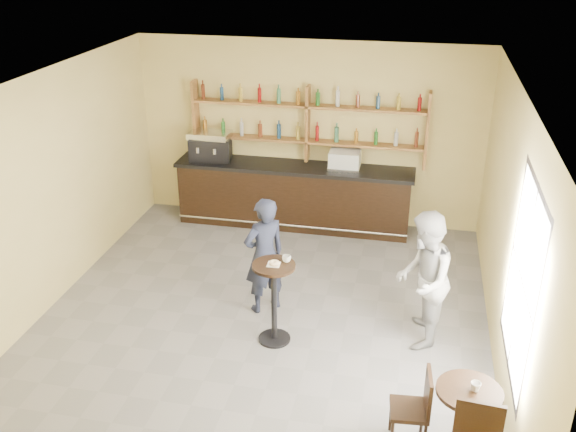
% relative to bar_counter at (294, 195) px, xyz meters
% --- Properties ---
extents(floor, '(7.00, 7.00, 0.00)m').
position_rel_bar_counter_xyz_m(floor, '(0.19, -3.15, -0.56)').
color(floor, slate).
rests_on(floor, ground).
extents(ceiling, '(7.00, 7.00, 0.00)m').
position_rel_bar_counter_xyz_m(ceiling, '(0.19, -3.15, 2.64)').
color(ceiling, white).
rests_on(ceiling, wall_back).
extents(wall_back, '(7.00, 0.00, 7.00)m').
position_rel_bar_counter_xyz_m(wall_back, '(0.19, 0.35, 1.04)').
color(wall_back, '#E3CF81').
rests_on(wall_back, floor).
extents(wall_front, '(7.00, 0.00, 7.00)m').
position_rel_bar_counter_xyz_m(wall_front, '(0.19, -6.65, 1.04)').
color(wall_front, '#E3CF81').
rests_on(wall_front, floor).
extents(wall_left, '(0.00, 7.00, 7.00)m').
position_rel_bar_counter_xyz_m(wall_left, '(-2.81, -3.15, 1.04)').
color(wall_left, '#E3CF81').
rests_on(wall_left, floor).
extents(wall_right, '(0.00, 7.00, 7.00)m').
position_rel_bar_counter_xyz_m(wall_right, '(3.19, -3.15, 1.04)').
color(wall_right, '#E3CF81').
rests_on(wall_right, floor).
extents(window_pane, '(0.00, 2.00, 2.00)m').
position_rel_bar_counter_xyz_m(window_pane, '(3.18, -4.35, 1.14)').
color(window_pane, white).
rests_on(window_pane, wall_right).
extents(window_frame, '(0.04, 1.70, 2.10)m').
position_rel_bar_counter_xyz_m(window_frame, '(3.18, -4.35, 1.14)').
color(window_frame, black).
rests_on(window_frame, wall_right).
extents(shelf_unit, '(4.00, 0.26, 1.40)m').
position_rel_bar_counter_xyz_m(shelf_unit, '(0.19, 0.22, 1.25)').
color(shelf_unit, brown).
rests_on(shelf_unit, wall_back).
extents(liquor_bottles, '(3.68, 0.10, 1.00)m').
position_rel_bar_counter_xyz_m(liquor_bottles, '(0.19, 0.22, 1.42)').
color(liquor_bottles, '#8C5919').
rests_on(liquor_bottles, shelf_unit).
extents(bar_counter, '(4.13, 0.81, 1.12)m').
position_rel_bar_counter_xyz_m(bar_counter, '(0.00, 0.00, 0.00)').
color(bar_counter, black).
rests_on(bar_counter, floor).
extents(espresso_machine, '(0.77, 0.57, 0.51)m').
position_rel_bar_counter_xyz_m(espresso_machine, '(-1.50, 0.00, 0.81)').
color(espresso_machine, black).
rests_on(espresso_machine, bar_counter).
extents(pastry_case, '(0.55, 0.44, 0.32)m').
position_rel_bar_counter_xyz_m(pastry_case, '(0.87, 0.00, 0.72)').
color(pastry_case, silver).
rests_on(pastry_case, bar_counter).
extents(pedestal_table, '(0.67, 0.67, 1.11)m').
position_rel_bar_counter_xyz_m(pedestal_table, '(0.45, -3.49, -0.00)').
color(pedestal_table, black).
rests_on(pedestal_table, floor).
extents(napkin, '(0.16, 0.16, 0.00)m').
position_rel_bar_counter_xyz_m(napkin, '(0.45, -3.49, 0.55)').
color(napkin, white).
rests_on(napkin, pedestal_table).
extents(donut, '(0.16, 0.16, 0.05)m').
position_rel_bar_counter_xyz_m(donut, '(0.46, -3.50, 0.58)').
color(donut, gold).
rests_on(donut, napkin).
extents(cup_pedestal, '(0.13, 0.13, 0.09)m').
position_rel_bar_counter_xyz_m(cup_pedestal, '(0.59, -3.39, 0.59)').
color(cup_pedestal, white).
rests_on(cup_pedestal, pedestal_table).
extents(man_main, '(0.72, 0.71, 1.67)m').
position_rel_bar_counter_xyz_m(man_main, '(0.15, -2.78, 0.27)').
color(man_main, black).
rests_on(man_main, floor).
extents(cafe_table, '(0.86, 0.86, 0.82)m').
position_rel_bar_counter_xyz_m(cafe_table, '(2.75, -5.02, -0.15)').
color(cafe_table, black).
rests_on(cafe_table, floor).
extents(cup_cafe, '(0.10, 0.10, 0.09)m').
position_rel_bar_counter_xyz_m(cup_cafe, '(2.80, -5.02, 0.31)').
color(cup_cafe, white).
rests_on(cup_cafe, cafe_table).
extents(chair_west, '(0.42, 0.42, 0.89)m').
position_rel_bar_counter_xyz_m(chair_west, '(2.20, -4.97, -0.12)').
color(chair_west, black).
rests_on(chair_west, floor).
extents(patron_second, '(0.72, 0.91, 1.80)m').
position_rel_bar_counter_xyz_m(patron_second, '(2.26, -3.11, 0.34)').
color(patron_second, '#ABACB0').
rests_on(patron_second, floor).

